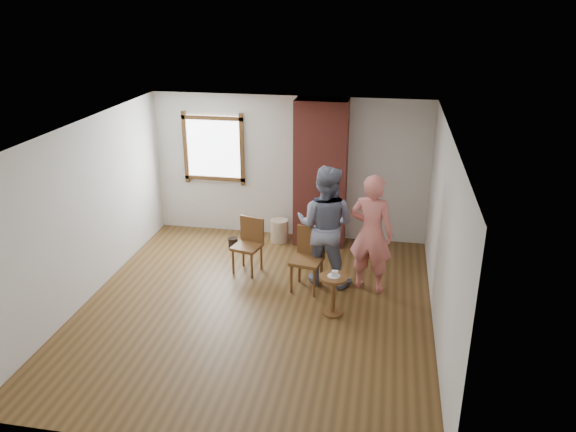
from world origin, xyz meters
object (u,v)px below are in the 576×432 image
(stoneware_crock, at_px, (279,230))
(person_pink, at_px, (371,234))
(man, at_px, (325,226))
(dining_chair_left, at_px, (249,242))
(side_table, at_px, (333,289))
(dining_chair_right, at_px, (308,255))

(stoneware_crock, xyz_separation_m, person_pink, (1.69, -1.50, 0.71))
(man, bearing_deg, person_pink, -178.09)
(dining_chair_left, relative_size, man, 0.47)
(stoneware_crock, bearing_deg, side_table, -62.17)
(man, bearing_deg, dining_chair_left, 3.77)
(stoneware_crock, height_order, dining_chair_right, dining_chair_right)
(side_table, relative_size, person_pink, 0.33)
(dining_chair_left, height_order, man, man)
(dining_chair_left, distance_m, side_table, 1.86)
(dining_chair_left, xyz_separation_m, man, (1.24, -0.16, 0.45))
(side_table, distance_m, man, 1.13)
(dining_chair_left, height_order, person_pink, person_pink)
(stoneware_crock, height_order, person_pink, person_pink)
(dining_chair_left, distance_m, man, 1.33)
(man, height_order, person_pink, man)
(dining_chair_left, height_order, side_table, dining_chair_left)
(stoneware_crock, distance_m, dining_chair_right, 1.82)
(person_pink, bearing_deg, stoneware_crock, -26.47)
(side_table, bearing_deg, dining_chair_right, 122.44)
(stoneware_crock, bearing_deg, man, -54.36)
(dining_chair_right, height_order, man, man)
(dining_chair_left, distance_m, dining_chair_right, 1.10)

